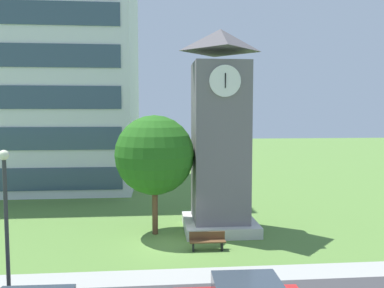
{
  "coord_description": "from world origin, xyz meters",
  "views": [
    {
      "loc": [
        -0.59,
        -20.19,
        6.88
      ],
      "look_at": [
        1.52,
        3.29,
        4.96
      ],
      "focal_mm": 37.04,
      "sensor_mm": 36.0,
      "label": 1
    }
  ],
  "objects_px": {
    "park_bench": "(207,241)",
    "tree_streetside": "(155,155)",
    "clock_tower": "(220,141)",
    "street_lamp": "(6,208)"
  },
  "relations": [
    {
      "from": "clock_tower",
      "to": "park_bench",
      "type": "relative_size",
      "value": 6.38
    },
    {
      "from": "clock_tower",
      "to": "street_lamp",
      "type": "relative_size",
      "value": 2.08
    },
    {
      "from": "street_lamp",
      "to": "tree_streetside",
      "type": "relative_size",
      "value": 0.83
    },
    {
      "from": "park_bench",
      "to": "street_lamp",
      "type": "distance_m",
      "value": 9.69
    },
    {
      "from": "park_bench",
      "to": "tree_streetside",
      "type": "relative_size",
      "value": 0.27
    },
    {
      "from": "clock_tower",
      "to": "street_lamp",
      "type": "height_order",
      "value": "clock_tower"
    },
    {
      "from": "street_lamp",
      "to": "tree_streetside",
      "type": "xyz_separation_m",
      "value": [
        5.23,
        7.68,
        1.01
      ]
    },
    {
      "from": "tree_streetside",
      "to": "park_bench",
      "type": "bearing_deg",
      "value": -47.46
    },
    {
      "from": "clock_tower",
      "to": "tree_streetside",
      "type": "xyz_separation_m",
      "value": [
        -3.76,
        -0.48,
        -0.72
      ]
    },
    {
      "from": "park_bench",
      "to": "tree_streetside",
      "type": "height_order",
      "value": "tree_streetside"
    }
  ]
}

